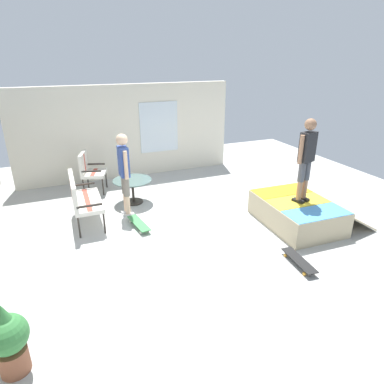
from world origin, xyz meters
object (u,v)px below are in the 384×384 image
Objects in this scene: patio_chair_near_house at (89,169)px; patio_table at (133,186)px; potted_plant at (8,338)px; skate_ramp at (298,212)px; skateboard_spare at (299,260)px; skateboard_by_bench at (139,223)px; patio_bench at (81,196)px; person_watching at (124,169)px; person_skater at (307,155)px.

patio_table is at bearing -142.39° from patio_chair_near_house.
skate_ramp is at bearing -72.12° from potted_plant.
patio_chair_near_house is 1.39m from patio_table.
patio_chair_near_house is 1.13× the size of patio_table.
patio_table is at bearing 28.34° from skateboard_spare.
skateboard_by_bench is at bearing 171.24° from patio_table.
patio_table is at bearing -61.10° from patio_bench.
skateboard_by_bench is 0.89× the size of potted_plant.
skateboard_spare is at bearing -149.33° from patio_chair_near_house.
skate_ramp is at bearing -132.98° from patio_chair_near_house.
person_watching is 4.04m from potted_plant.
potted_plant is (-1.64, 5.17, -1.02)m from person_skater.
skateboard_by_bench is (-2.35, -0.64, -0.53)m from patio_chair_near_house.
potted_plant is (-0.44, 4.23, 0.38)m from skateboard_spare.
person_skater is at bearing -157.23° from skate_ramp.
patio_bench is 1.23× the size of patio_chair_near_house.
skateboard_by_bench is at bearing -37.22° from potted_plant.
person_skater is at bearing -72.41° from potted_plant.
patio_bench is 4.52m from person_skater.
potted_plant is at bearing 162.09° from patio_bench.
patio_bench is 1.79m from patio_chair_near_house.
patio_table is 1.10× the size of skateboard_by_bench.
skate_ramp is 2.19× the size of potted_plant.
skateboard_spare is at bearing -137.46° from skateboard_by_bench.
patio_chair_near_house is 0.57× the size of person_watching.
patio_bench reaches higher than patio_table.
patio_chair_near_house is (1.75, -0.37, -0.00)m from patio_bench.
person_watching is 2.18× the size of skateboard_by_bench.
skateboard_by_bench is at bearing -164.76° from patio_chair_near_house.
patio_bench is at bearing 67.36° from skate_ramp.
person_watching is at bearing 60.43° from skate_ramp.
skateboard_by_bench is 1.01× the size of skateboard_spare.
patio_table reaches higher than skateboard_by_bench.
patio_chair_near_house is (3.45, 3.71, 0.35)m from skate_ramp.
patio_table is 0.54× the size of person_skater.
patio_bench reaches higher than potted_plant.
person_skater reaches higher than patio_chair_near_house.
patio_bench and patio_chair_near_house have the same top height.
skateboard_spare is (-3.59, -1.94, -0.32)m from patio_table.
potted_plant is (-2.76, 2.10, 0.38)m from skateboard_by_bench.
person_watching is 1.94× the size of potted_plant.
skateboard_by_bench is at bearing -120.73° from patio_bench.
skateboard_spare is 4.27m from potted_plant.
skate_ramp is at bearing -109.73° from skateboard_by_bench.
skateboard_spare is at bearing -151.66° from patio_table.
person_skater is at bearing -129.72° from patio_table.
person_skater is at bearing -38.12° from skateboard_spare.
potted_plant is at bearing 95.94° from skateboard_spare.
person_watching reaches higher than potted_plant.
potted_plant is (-1.67, 5.16, 0.20)m from skate_ramp.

